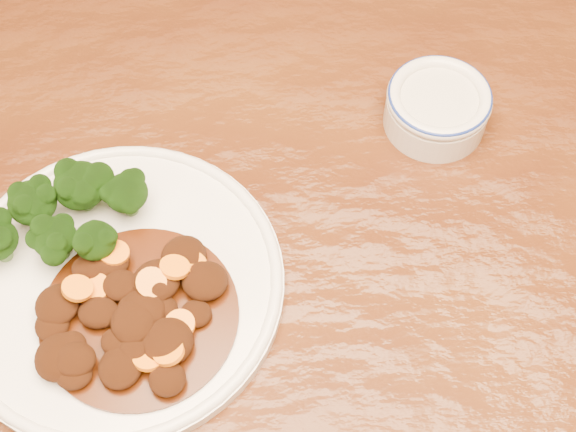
{
  "coord_description": "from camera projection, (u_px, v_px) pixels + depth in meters",
  "views": [
    {
      "loc": [
        -0.03,
        -0.27,
        1.41
      ],
      "look_at": [
        -0.05,
        0.11,
        0.77
      ],
      "focal_mm": 50.0,
      "sensor_mm": 36.0,
      "label": 1
    }
  ],
  "objects": [
    {
      "name": "dining_table",
      "position": [
        335.0,
        369.0,
        0.77
      ],
      "size": [
        1.6,
        1.07,
        0.75
      ],
      "rotation": [
        0.0,
        0.0,
        0.12
      ],
      "color": "#542A0E",
      "rests_on": "ground"
    },
    {
      "name": "mince_stew",
      "position": [
        131.0,
        314.0,
        0.69
      ],
      "size": [
        0.18,
        0.17,
        0.04
      ],
      "color": "#421E07",
      "rests_on": "dinner_plate"
    },
    {
      "name": "dip_bowl",
      "position": [
        437.0,
        106.0,
        0.8
      ],
      "size": [
        0.11,
        0.11,
        0.05
      ],
      "rotation": [
        0.0,
        0.0,
        -0.18
      ],
      "color": "silver",
      "rests_on": "dining_table"
    },
    {
      "name": "dinner_plate",
      "position": [
        118.0,
        284.0,
        0.72
      ],
      "size": [
        0.3,
        0.3,
        0.02
      ],
      "rotation": [
        0.0,
        0.0,
        -0.03
      ],
      "color": "white",
      "rests_on": "dining_table"
    },
    {
      "name": "broccoli_florets",
      "position": [
        65.0,
        212.0,
        0.72
      ],
      "size": [
        0.15,
        0.1,
        0.05
      ],
      "color": "#5A8846",
      "rests_on": "dinner_plate"
    }
  ]
}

